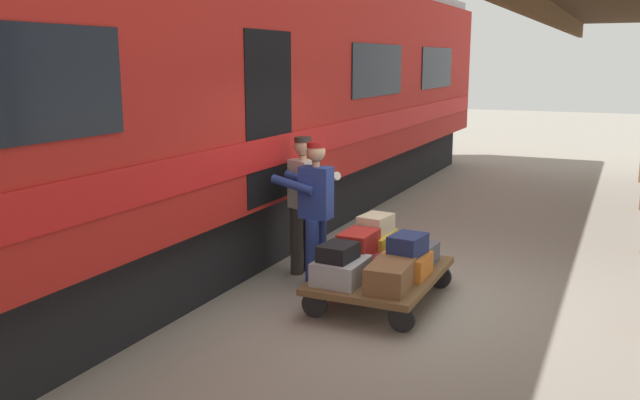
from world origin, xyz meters
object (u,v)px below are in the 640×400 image
object	(u,v)px
suitcase_black_hardshell	(338,252)
porter_in_overalls	(314,209)
suitcase_orange_carryall	(405,264)
porter_by_door	(304,200)
suitcase_slate_roller	(418,253)
suitcase_brown_leather	(390,276)
suitcase_burgundy_valise	(359,261)
luggage_cart	(381,276)
suitcase_yellow_case	(374,245)
suitcase_gray_aluminum	(341,271)
suitcase_cream_canvas	(376,224)
suitcase_navy_fabric	(408,245)
suitcase_red_plastic	(358,243)
train_car	(165,105)

from	to	relation	value
suitcase_black_hardshell	porter_in_overalls	distance (m)	0.97
suitcase_orange_carryall	porter_by_door	distance (m)	1.66
suitcase_slate_roller	suitcase_brown_leather	distance (m)	0.99
suitcase_burgundy_valise	luggage_cart	bearing A→B (deg)	180.00
suitcase_yellow_case	porter_in_overalls	bearing A→B (deg)	25.08
suitcase_orange_carryall	suitcase_gray_aluminum	bearing A→B (deg)	42.89
suitcase_orange_carryall	porter_by_door	xyz separation A→B (m)	(1.49, -0.59, 0.47)
porter_by_door	suitcase_cream_canvas	bearing A→B (deg)	175.86
suitcase_brown_leather	suitcase_yellow_case	size ratio (longest dim) A/B	0.99
luggage_cart	porter_by_door	bearing A→B (deg)	-25.70
suitcase_navy_fabric	porter_in_overalls	bearing A→B (deg)	-9.42
suitcase_burgundy_valise	suitcase_navy_fabric	world-z (taller)	suitcase_navy_fabric
suitcase_brown_leather	porter_in_overalls	distance (m)	1.43
porter_by_door	suitcase_yellow_case	bearing A→B (deg)	174.42
suitcase_navy_fabric	porter_in_overalls	world-z (taller)	porter_in_overalls
suitcase_black_hardshell	suitcase_red_plastic	distance (m)	0.55
suitcase_black_hardshell	suitcase_orange_carryall	bearing A→B (deg)	-137.17
suitcase_slate_roller	suitcase_black_hardshell	distance (m)	1.18
suitcase_gray_aluminum	suitcase_slate_roller	world-z (taller)	suitcase_gray_aluminum
suitcase_brown_leather	suitcase_orange_carryall	distance (m)	0.49
luggage_cart	suitcase_burgundy_valise	xyz separation A→B (m)	(0.27, -0.00, 0.13)
suitcase_slate_roller	suitcase_brown_leather	size ratio (longest dim) A/B	0.71
suitcase_navy_fabric	porter_by_door	world-z (taller)	porter_by_door
luggage_cart	suitcase_red_plastic	distance (m)	0.44
suitcase_orange_carryall	suitcase_cream_canvas	xyz separation A→B (m)	(0.53, -0.52, 0.28)
suitcase_burgundy_valise	suitcase_black_hardshell	size ratio (longest dim) A/B	1.56
train_car	suitcase_cream_canvas	distance (m)	3.05
luggage_cart	suitcase_brown_leather	bearing A→B (deg)	118.29
train_car	suitcase_navy_fabric	size ratio (longest dim) A/B	51.01
suitcase_brown_leather	luggage_cart	bearing A→B (deg)	-61.71
suitcase_red_plastic	train_car	bearing A→B (deg)	-4.63
train_car	suitcase_gray_aluminum	distance (m)	3.25
suitcase_gray_aluminum	suitcase_slate_roller	xyz separation A→B (m)	(-0.53, -0.99, -0.01)
suitcase_gray_aluminum	porter_in_overalls	xyz separation A→B (m)	(0.63, -0.69, 0.46)
suitcase_gray_aluminum	porter_by_door	bearing A→B (deg)	-48.56
luggage_cart	suitcase_yellow_case	world-z (taller)	suitcase_yellow_case
suitcase_slate_roller	suitcase_yellow_case	world-z (taller)	suitcase_yellow_case
luggage_cart	porter_in_overalls	size ratio (longest dim) A/B	1.06
train_car	suitcase_navy_fabric	distance (m)	3.57
train_car	suitcase_burgundy_valise	world-z (taller)	train_car
suitcase_gray_aluminum	suitcase_navy_fabric	size ratio (longest dim) A/B	1.44
train_car	suitcase_gray_aluminum	world-z (taller)	train_car
suitcase_cream_canvas	porter_in_overalls	world-z (taller)	porter_in_overalls
porter_in_overalls	porter_by_door	world-z (taller)	same
luggage_cart	suitcase_cream_canvas	xyz separation A→B (m)	(0.26, -0.52, 0.45)
suitcase_brown_leather	suitcase_navy_fabric	distance (m)	0.54
suitcase_yellow_case	suitcase_gray_aluminum	bearing A→B (deg)	90.00
suitcase_navy_fabric	porter_by_door	distance (m)	1.64
suitcase_slate_roller	train_car	bearing A→B (deg)	4.35
suitcase_burgundy_valise	porter_by_door	size ratio (longest dim) A/B	0.38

